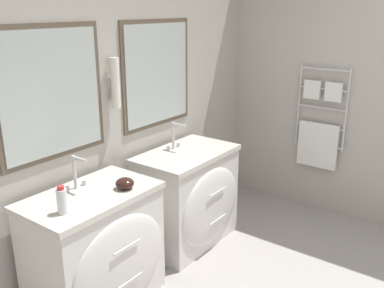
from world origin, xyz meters
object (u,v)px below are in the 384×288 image
at_px(vanity_left, 98,251).
at_px(amenity_bowl, 125,183).
at_px(toiletry_bottle, 62,201).
at_px(vanity_right, 190,198).

xyz_separation_m(vanity_left, amenity_bowl, (0.19, -0.09, 0.45)).
xyz_separation_m(toiletry_bottle, amenity_bowl, (0.48, -0.04, -0.04)).
distance_m(vanity_left, vanity_right, 1.05).
height_order(vanity_right, toiletry_bottle, toiletry_bottle).
xyz_separation_m(vanity_right, amenity_bowl, (-0.85, -0.09, 0.45)).
xyz_separation_m(vanity_left, toiletry_bottle, (-0.28, -0.05, 0.50)).
relative_size(vanity_left, vanity_right, 1.00).
bearing_deg(vanity_left, amenity_bowl, -25.82).
distance_m(vanity_left, toiletry_bottle, 0.57).
bearing_deg(amenity_bowl, toiletry_bottle, 175.33).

